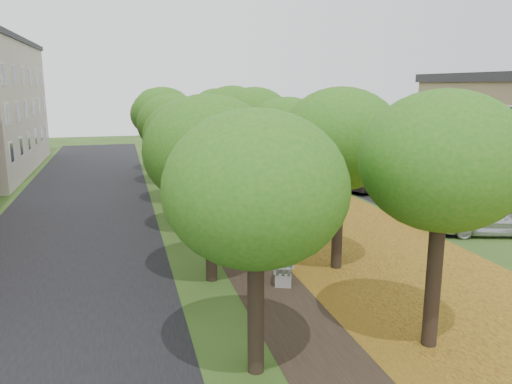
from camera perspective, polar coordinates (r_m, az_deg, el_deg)
ground at (r=13.55m, az=9.47°, el=-18.21°), size 120.00×120.00×0.00m
street_asphalt at (r=26.56m, az=-19.96°, el=-3.45°), size 8.00×70.00×0.01m
footpath at (r=26.93m, az=-3.87°, el=-2.52°), size 3.20×70.00×0.01m
leaf_verge at (r=28.30m, az=6.11°, el=-1.84°), size 7.50×70.00×0.01m
parking_lot at (r=33.11m, az=19.31°, el=-0.41°), size 9.00×16.00×0.01m
tree_row_west at (r=25.80m, az=-8.85°, el=7.43°), size 4.33×34.33×6.62m
tree_row_east at (r=26.76m, az=1.50°, el=7.73°), size 4.33×34.33×6.62m
bench at (r=18.08m, az=3.15°, el=-8.33°), size 1.30×2.06×0.94m
car_silver at (r=25.37m, az=24.74°, el=-2.78°), size 4.85×3.09×1.54m
car_red at (r=27.99m, az=20.30°, el=-1.22°), size 4.50×2.43×1.41m
car_grey at (r=33.65m, az=13.61°, el=1.33°), size 5.19×3.78×1.40m
car_white at (r=34.34m, az=12.98°, el=1.46°), size 4.82×2.85×1.26m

